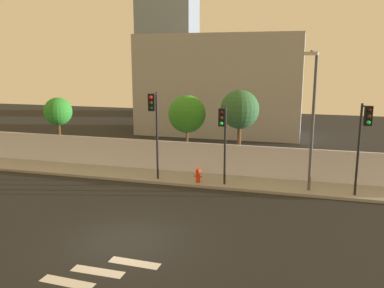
% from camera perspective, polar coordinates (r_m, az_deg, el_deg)
% --- Properties ---
extents(ground_plane, '(80.00, 80.00, 0.00)m').
position_cam_1_polar(ground_plane, '(16.12, -9.34, -13.22)').
color(ground_plane, black).
extents(sidewalk, '(36.00, 2.40, 0.15)m').
position_cam_1_polar(sidewalk, '(23.29, -0.84, -4.92)').
color(sidewalk, gray).
rests_on(sidewalk, ground).
extents(perimeter_wall, '(36.00, 0.18, 1.80)m').
position_cam_1_polar(perimeter_wall, '(24.23, 0.02, -1.87)').
color(perimeter_wall, silver).
rests_on(perimeter_wall, sidewalk).
extents(traffic_light_left, '(0.37, 1.36, 4.90)m').
position_cam_1_polar(traffic_light_left, '(21.80, -5.35, 3.68)').
color(traffic_light_left, black).
rests_on(traffic_light_left, sidewalk).
extents(traffic_light_center, '(0.39, 1.38, 4.59)m').
position_cam_1_polar(traffic_light_center, '(20.57, 23.04, 1.69)').
color(traffic_light_center, black).
rests_on(traffic_light_center, sidewalk).
extents(traffic_light_right, '(0.34, 1.16, 4.23)m').
position_cam_1_polar(traffic_light_right, '(20.91, 4.43, 2.04)').
color(traffic_light_right, black).
rests_on(traffic_light_right, sidewalk).
extents(street_lamp_curbside, '(0.68, 1.90, 7.05)m').
position_cam_1_polar(street_lamp_curbside, '(20.85, 16.65, 4.46)').
color(street_lamp_curbside, '#4C4C51').
rests_on(street_lamp_curbside, sidewalk).
extents(fire_hydrant, '(0.44, 0.26, 0.80)m').
position_cam_1_polar(fire_hydrant, '(22.23, 0.85, -4.39)').
color(fire_hydrant, red).
rests_on(fire_hydrant, sidewalk).
extents(roadside_tree_leftmost, '(1.92, 1.92, 4.24)m').
position_cam_1_polar(roadside_tree_leftmost, '(29.36, -18.36, 4.33)').
color(roadside_tree_leftmost, brown).
rests_on(roadside_tree_leftmost, ground).
extents(roadside_tree_midleft, '(2.37, 2.37, 4.62)m').
position_cam_1_polar(roadside_tree_midleft, '(25.39, -0.72, 4.22)').
color(roadside_tree_midleft, brown).
rests_on(roadside_tree_midleft, ground).
extents(roadside_tree_midright, '(2.35, 2.35, 5.02)m').
position_cam_1_polar(roadside_tree_midright, '(24.62, 6.74, 4.80)').
color(roadside_tree_midright, brown).
rests_on(roadside_tree_midright, ground).
extents(low_building_distant, '(14.71, 6.00, 8.97)m').
position_cam_1_polar(low_building_distant, '(37.52, 3.93, 8.28)').
color(low_building_distant, '#9D9D9D').
rests_on(low_building_distant, ground).
extents(tower_on_skyline, '(6.78, 5.00, 24.57)m').
position_cam_1_polar(tower_on_skyline, '(51.75, -3.47, 17.89)').
color(tower_on_skyline, gray).
rests_on(tower_on_skyline, ground).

